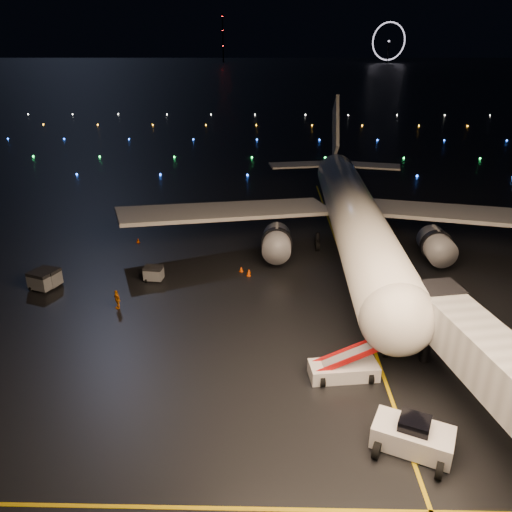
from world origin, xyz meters
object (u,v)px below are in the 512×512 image
object	(u,v)px
airliner	(353,182)
baggage_cart_0	(154,274)
belt_loader	(345,356)
baggage_cart_1	(48,278)
baggage_cart_2	(41,281)
pushback_tug	(413,434)
crew_c	(117,299)

from	to	relation	value
airliner	baggage_cart_0	size ratio (longest dim) A/B	29.65
belt_loader	baggage_cart_0	size ratio (longest dim) A/B	3.95
belt_loader	baggage_cart_1	world-z (taller)	belt_loader
airliner	belt_loader	xyz separation A→B (m)	(-4.25, -26.25, -5.95)
belt_loader	baggage_cart_2	xyz separation A→B (m)	(-27.70, 13.47, -0.81)
airliner	baggage_cart_2	world-z (taller)	airliner
airliner	belt_loader	distance (m)	27.25
pushback_tug	baggage_cart_0	size ratio (longest dim) A/B	2.50
crew_c	baggage_cart_2	xyz separation A→B (m)	(-8.48, 3.58, 0.03)
belt_loader	baggage_cart_0	xyz separation A→B (m)	(-17.12, 15.77, -0.97)
pushback_tug	baggage_cart_0	bearing A→B (deg)	155.97
baggage_cart_1	baggage_cart_0	bearing A→B (deg)	25.71
baggage_cart_1	baggage_cart_2	xyz separation A→B (m)	(-0.37, -0.81, 0.01)
pushback_tug	baggage_cart_1	size ratio (longest dim) A/B	2.09
pushback_tug	crew_c	xyz separation A→B (m)	(-22.33, 16.79, -0.18)
airliner	belt_loader	bearing A→B (deg)	-97.60
pushback_tug	baggage_cart_2	size ratio (longest dim) A/B	2.07
pushback_tug	crew_c	bearing A→B (deg)	167.30
crew_c	baggage_cart_0	world-z (taller)	crew_c
airliner	baggage_cart_2	size ratio (longest dim) A/B	24.50
crew_c	baggage_cart_2	world-z (taller)	baggage_cart_2
crew_c	baggage_cart_0	bearing A→B (deg)	117.13
baggage_cart_0	baggage_cart_2	xyz separation A→B (m)	(-10.58, -2.30, 0.16)
belt_loader	crew_c	world-z (taller)	belt_loader
airliner	belt_loader	size ratio (longest dim) A/B	7.51
airliner	pushback_tug	bearing A→B (deg)	-90.39
crew_c	baggage_cart_1	xyz separation A→B (m)	(-8.11, 4.39, 0.02)
airliner	crew_c	bearing A→B (deg)	-143.52
belt_loader	baggage_cart_1	bearing A→B (deg)	145.22
crew_c	baggage_cart_0	distance (m)	6.25
pushback_tug	baggage_cart_0	world-z (taller)	pushback_tug
pushback_tug	belt_loader	xyz separation A→B (m)	(-3.10, 6.90, 0.66)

